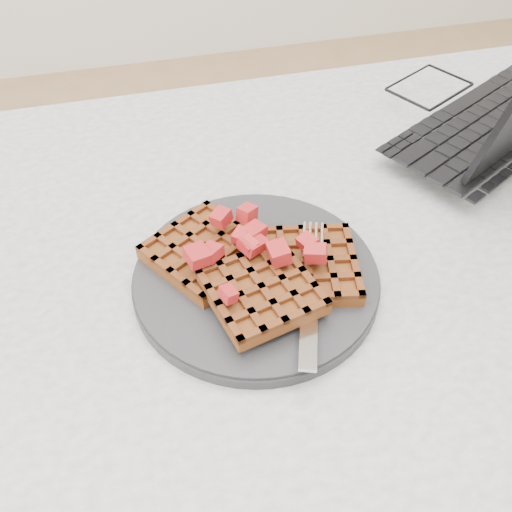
% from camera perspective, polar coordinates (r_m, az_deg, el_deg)
% --- Properties ---
extents(table, '(1.20, 0.80, 0.75)m').
position_cam_1_polar(table, '(0.70, 3.40, -7.54)').
color(table, silver).
rests_on(table, ground).
extents(plate, '(0.25, 0.25, 0.02)m').
position_cam_1_polar(plate, '(0.59, -0.00, -2.18)').
color(plate, '#252528').
rests_on(plate, table).
extents(waffles, '(0.22, 0.20, 0.03)m').
position_cam_1_polar(waffles, '(0.57, 0.11, -1.16)').
color(waffles, brown).
rests_on(waffles, plate).
extents(strawberry_pile, '(0.15, 0.15, 0.02)m').
position_cam_1_polar(strawberry_pile, '(0.55, -0.00, 1.01)').
color(strawberry_pile, maroon).
rests_on(strawberry_pile, waffles).
extents(fork, '(0.08, 0.18, 0.02)m').
position_cam_1_polar(fork, '(0.56, 5.44, -3.24)').
color(fork, silver).
rests_on(fork, plate).
extents(laptop, '(0.42, 0.39, 0.24)m').
position_cam_1_polar(laptop, '(0.85, 21.98, 14.02)').
color(laptop, black).
rests_on(laptop, table).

